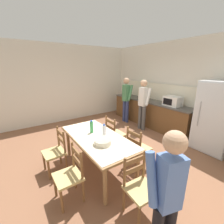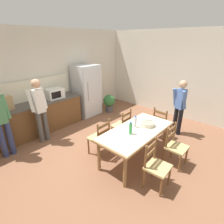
# 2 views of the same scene
# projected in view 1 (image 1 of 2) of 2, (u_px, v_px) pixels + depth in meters

# --- Properties ---
(ground_plane) EXTENTS (8.32, 8.32, 0.00)m
(ground_plane) POSITION_uv_depth(u_px,v_px,m) (116.00, 155.00, 3.69)
(ground_plane) COLOR brown
(wall_back) EXTENTS (6.52, 0.12, 2.90)m
(wall_back) POSITION_uv_depth(u_px,v_px,m) (185.00, 88.00, 4.72)
(wall_back) COLOR silver
(wall_back) RESTS_ON ground
(wall_left) EXTENTS (0.12, 5.20, 2.90)m
(wall_left) POSITION_uv_depth(u_px,v_px,m) (67.00, 84.00, 5.84)
(wall_left) COLOR silver
(wall_left) RESTS_ON ground
(kitchen_counter) EXTENTS (3.29, 0.66, 0.92)m
(kitchen_counter) POSITION_uv_depth(u_px,v_px,m) (149.00, 113.00, 5.54)
(kitchen_counter) COLOR brown
(kitchen_counter) RESTS_ON ground
(counter_splashback) EXTENTS (3.25, 0.03, 0.60)m
(counter_splashback) POSITION_uv_depth(u_px,v_px,m) (157.00, 92.00, 5.49)
(counter_splashback) COLOR #EFE8CB
(counter_splashback) RESTS_ON kitchen_counter
(refrigerator) EXTENTS (0.82, 0.73, 1.77)m
(refrigerator) POSITION_uv_depth(u_px,v_px,m) (216.00, 117.00, 3.70)
(refrigerator) COLOR silver
(refrigerator) RESTS_ON ground
(microwave) EXTENTS (0.50, 0.39, 0.30)m
(microwave) POSITION_uv_depth(u_px,v_px,m) (173.00, 101.00, 4.64)
(microwave) COLOR white
(microwave) RESTS_ON kitchen_counter
(paper_bag) EXTENTS (0.24, 0.16, 0.36)m
(paper_bag) POSITION_uv_depth(u_px,v_px,m) (142.00, 94.00, 5.65)
(paper_bag) COLOR tan
(paper_bag) RESTS_ON kitchen_counter
(dining_table) EXTENTS (1.86, 0.88, 0.75)m
(dining_table) POSITION_uv_depth(u_px,v_px,m) (97.00, 140.00, 3.02)
(dining_table) COLOR olive
(dining_table) RESTS_ON ground
(bottle_near_centre) EXTENTS (0.07, 0.07, 0.27)m
(bottle_near_centre) POSITION_uv_depth(u_px,v_px,m) (92.00, 127.00, 3.15)
(bottle_near_centre) COLOR green
(bottle_near_centre) RESTS_ON dining_table
(bottle_off_centre) EXTENTS (0.07, 0.07, 0.27)m
(bottle_off_centre) POSITION_uv_depth(u_px,v_px,m) (104.00, 131.00, 2.95)
(bottle_off_centre) COLOR silver
(bottle_off_centre) RESTS_ON dining_table
(serving_bowl) EXTENTS (0.32, 0.32, 0.09)m
(serving_bowl) POSITION_uv_depth(u_px,v_px,m) (103.00, 141.00, 2.69)
(serving_bowl) COLOR beige
(serving_bowl) RESTS_ON dining_table
(chair_side_near_right) EXTENTS (0.42, 0.40, 0.91)m
(chair_side_near_right) POSITION_uv_depth(u_px,v_px,m) (70.00, 175.00, 2.36)
(chair_side_near_right) COLOR brown
(chair_side_near_right) RESTS_ON ground
(chair_side_far_left) EXTENTS (0.42, 0.40, 0.91)m
(chair_side_far_left) POSITION_uv_depth(u_px,v_px,m) (115.00, 134.00, 3.82)
(chair_side_far_left) COLOR brown
(chair_side_far_left) RESTS_ON ground
(chair_head_end) EXTENTS (0.43, 0.45, 0.91)m
(chair_head_end) POSITION_uv_depth(u_px,v_px,m) (140.00, 187.00, 2.13)
(chair_head_end) COLOR brown
(chair_head_end) RESTS_ON ground
(chair_side_near_left) EXTENTS (0.44, 0.42, 0.91)m
(chair_side_near_left) POSITION_uv_depth(u_px,v_px,m) (56.00, 152.00, 3.02)
(chair_side_near_left) COLOR brown
(chair_side_near_left) RESTS_ON ground
(chair_side_far_right) EXTENTS (0.44, 0.42, 0.91)m
(chair_side_far_right) POSITION_uv_depth(u_px,v_px,m) (138.00, 148.00, 3.15)
(chair_side_far_right) COLOR brown
(chair_side_far_right) RESTS_ON ground
(person_at_sink) EXTENTS (0.43, 0.30, 1.70)m
(person_at_sink) POSITION_uv_depth(u_px,v_px,m) (126.00, 98.00, 5.69)
(person_at_sink) COLOR navy
(person_at_sink) RESTS_ON ground
(person_at_counter) EXTENTS (0.43, 0.29, 1.69)m
(person_at_counter) POSITION_uv_depth(u_px,v_px,m) (143.00, 102.00, 4.98)
(person_at_counter) COLOR #4C4C4C
(person_at_counter) RESTS_ON ground
(person_by_table) EXTENTS (0.34, 0.44, 1.57)m
(person_by_table) POSITION_uv_depth(u_px,v_px,m) (167.00, 196.00, 1.45)
(person_by_table) COLOR black
(person_by_table) RESTS_ON ground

